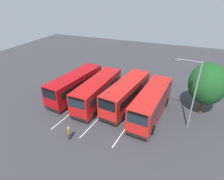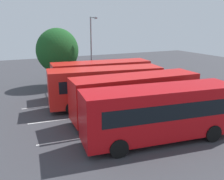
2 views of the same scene
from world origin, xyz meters
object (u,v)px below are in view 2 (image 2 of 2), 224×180
object	(u,v)px
street_lamp	(92,47)
depot_tree	(57,51)
bus_far_right	(102,77)
pedestrian	(206,95)
bus_far_left	(161,112)
bus_center_right	(106,86)
bus_center_left	(136,96)

from	to	relation	value
street_lamp	depot_tree	xyz separation A→B (m)	(-3.46, 1.61, -0.39)
bus_far_right	pedestrian	bearing A→B (deg)	-37.73
street_lamp	depot_tree	distance (m)	3.83
bus_far_left	bus_far_right	world-z (taller)	same
bus_center_right	pedestrian	size ratio (longest dim) A/B	6.13
bus_center_right	bus_center_left	bearing A→B (deg)	-69.15
pedestrian	street_lamp	bearing A→B (deg)	-88.85
depot_tree	bus_center_right	bearing A→B (deg)	-78.60
bus_far_left	depot_tree	world-z (taller)	depot_tree
bus_far_left	street_lamp	bearing A→B (deg)	92.48
bus_far_left	bus_center_left	world-z (taller)	same
bus_center_left	bus_center_right	world-z (taller)	same
bus_far_right	pedestrian	distance (m)	9.84
bus_center_left	pedestrian	world-z (taller)	bus_center_left
bus_far_left	pedestrian	size ratio (longest dim) A/B	6.11
bus_center_left	street_lamp	bearing A→B (deg)	88.65
bus_far_left	street_lamp	world-z (taller)	street_lamp
bus_center_left	bus_far_right	bearing A→B (deg)	90.64
pedestrian	bus_center_right	bearing A→B (deg)	-52.35
bus_far_right	pedestrian	size ratio (longest dim) A/B	6.09
street_lamp	bus_far_right	bearing A→B (deg)	-0.69
pedestrian	depot_tree	bearing A→B (deg)	-81.17
bus_center_right	bus_far_left	bearing A→B (deg)	-78.59
bus_center_left	depot_tree	distance (m)	13.16
bus_center_left	bus_center_right	distance (m)	3.74
pedestrian	bus_far_left	bearing A→B (deg)	-3.12
bus_center_left	bus_far_right	world-z (taller)	same
bus_far_right	bus_center_left	bearing A→B (deg)	-86.44
bus_far_left	pedestrian	distance (m)	8.83
bus_center_right	street_lamp	bearing A→B (deg)	86.55
bus_center_left	bus_far_right	size ratio (longest dim) A/B	0.99
street_lamp	bus_far_left	bearing A→B (deg)	2.11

